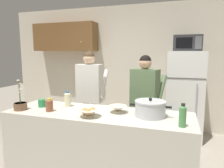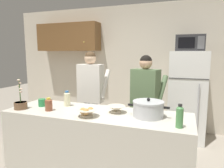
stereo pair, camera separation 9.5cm
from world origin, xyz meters
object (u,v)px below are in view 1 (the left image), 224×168
object	(u,v)px
refrigerator	(184,96)
coffee_mug	(42,103)
bottle_far_corner	(67,99)
empty_bowl	(118,109)
bread_bowl	(89,112)
cooking_pot	(150,109)
bottle_near_edge	(183,115)
person_by_sink	(145,96)
microwave	(187,43)
person_near_pot	(90,89)
bottle_mid_counter	(49,105)
potted_orchid	(20,105)

from	to	relation	value
refrigerator	coffee_mug	world-z (taller)	refrigerator
bottle_far_corner	empty_bowl	bearing A→B (deg)	-5.79
coffee_mug	empty_bowl	world-z (taller)	coffee_mug
bread_bowl	cooking_pot	bearing A→B (deg)	19.25
cooking_pot	bottle_near_edge	world-z (taller)	bottle_near_edge
refrigerator	person_by_sink	distance (m)	1.17
cooking_pot	bottle_near_edge	size ratio (longest dim) A/B	1.99
microwave	person_by_sink	bearing A→B (deg)	-121.18
person_near_pot	bottle_near_edge	bearing A→B (deg)	-38.84
cooking_pot	bottle_near_edge	bearing A→B (deg)	-35.24
person_by_sink	empty_bowl	xyz separation A→B (m)	(-0.19, -0.79, -0.00)
person_near_pot	bottle_mid_counter	world-z (taller)	person_near_pot
coffee_mug	bread_bowl	xyz separation A→B (m)	(0.73, -0.20, 0.00)
person_by_sink	potted_orchid	world-z (taller)	person_by_sink
person_near_pot	coffee_mug	distance (m)	0.97
person_by_sink	bottle_near_edge	bearing A→B (deg)	-64.36
person_by_sink	bottle_near_edge	world-z (taller)	person_by_sink
microwave	person_by_sink	size ratio (longest dim) A/B	0.31
potted_orchid	refrigerator	bearing A→B (deg)	46.68
empty_bowl	microwave	bearing A→B (deg)	66.30
empty_bowl	bottle_far_corner	world-z (taller)	bottle_far_corner
coffee_mug	potted_orchid	xyz separation A→B (m)	(-0.16, -0.19, 0.02)
cooking_pot	potted_orchid	world-z (taller)	potted_orchid
person_by_sink	bottle_near_edge	xyz separation A→B (m)	(0.50, -1.05, 0.06)
microwave	bottle_mid_counter	world-z (taller)	microwave
bottle_mid_counter	bottle_far_corner	size ratio (longest dim) A/B	0.78
person_near_pot	bottle_far_corner	world-z (taller)	person_near_pot
microwave	potted_orchid	size ratio (longest dim) A/B	1.29
bread_bowl	bottle_far_corner	xyz separation A→B (m)	(-0.44, 0.32, 0.05)
refrigerator	coffee_mug	size ratio (longest dim) A/B	12.42
microwave	cooking_pot	size ratio (longest dim) A/B	1.09
person_by_sink	bottle_near_edge	distance (m)	1.17
potted_orchid	empty_bowl	bearing A→B (deg)	12.06
cooking_pot	bottle_near_edge	distance (m)	0.39
empty_bowl	bottle_mid_counter	bearing A→B (deg)	-166.13
coffee_mug	empty_bowl	size ratio (longest dim) A/B	0.62
potted_orchid	bottle_mid_counter	bearing A→B (deg)	8.19
refrigerator	bottle_near_edge	world-z (taller)	refrigerator
refrigerator	bottle_near_edge	distance (m)	2.06
bottle_mid_counter	cooking_pot	bearing A→B (deg)	7.89
bread_bowl	bottle_far_corner	size ratio (longest dim) A/B	1.18
microwave	person_near_pot	world-z (taller)	microwave
bottle_mid_counter	microwave	bearing A→B (deg)	51.65
bread_bowl	empty_bowl	xyz separation A→B (m)	(0.25, 0.25, -0.00)
microwave	bottle_mid_counter	distance (m)	2.61
coffee_mug	bottle_far_corner	xyz separation A→B (m)	(0.29, 0.12, 0.05)
refrigerator	bottle_far_corner	bearing A→B (deg)	-130.35
person_by_sink	bottle_near_edge	size ratio (longest dim) A/B	7.09
refrigerator	coffee_mug	bearing A→B (deg)	-133.69
microwave	bottle_near_edge	world-z (taller)	microwave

